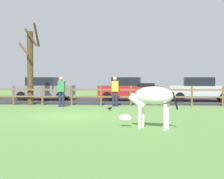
% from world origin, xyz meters
% --- Properties ---
extents(ground_plane, '(60.00, 60.00, 0.00)m').
position_xyz_m(ground_plane, '(0.00, 0.00, 0.00)').
color(ground_plane, '#5B8C42').
extents(parking_asphalt, '(28.00, 7.40, 0.05)m').
position_xyz_m(parking_asphalt, '(0.00, 9.30, 0.03)').
color(parking_asphalt, '#2D2D33').
rests_on(parking_asphalt, ground_plane).
extents(paddock_fence, '(22.03, 0.11, 1.14)m').
position_xyz_m(paddock_fence, '(-0.04, 5.00, 0.65)').
color(paddock_fence, brown).
rests_on(paddock_fence, ground_plane).
extents(bare_tree, '(1.17, 1.11, 4.71)m').
position_xyz_m(bare_tree, '(-3.33, 5.24, 2.28)').
color(bare_tree, '#513A23').
rests_on(bare_tree, ground_plane).
extents(zebra, '(1.87, 0.91, 1.41)m').
position_xyz_m(zebra, '(3.17, -3.09, 0.93)').
color(zebra, white).
rests_on(zebra, ground_plane).
extents(crow_on_grass, '(0.22, 0.10, 0.20)m').
position_xyz_m(crow_on_grass, '(1.51, 2.13, 0.13)').
color(crow_on_grass, black).
rests_on(crow_on_grass, ground_plane).
extents(parked_car_grey, '(4.03, 1.95, 1.56)m').
position_xyz_m(parked_car_grey, '(-3.55, 8.87, 0.84)').
color(parked_car_grey, slate).
rests_on(parked_car_grey, parking_asphalt).
extents(parked_car_red, '(4.13, 2.15, 1.56)m').
position_xyz_m(parked_car_red, '(2.29, 8.67, 0.84)').
color(parked_car_red, red).
rests_on(parked_car_red, parking_asphalt).
extents(parked_car_silver, '(4.16, 2.22, 1.56)m').
position_xyz_m(parked_car_silver, '(6.98, 8.32, 0.84)').
color(parked_car_silver, '#B7BABF').
rests_on(parked_car_silver, parking_asphalt).
extents(visitor_left_of_tree, '(0.38, 0.26, 1.64)m').
position_xyz_m(visitor_left_of_tree, '(-1.26, 4.10, 0.91)').
color(visitor_left_of_tree, '#232847').
rests_on(visitor_left_of_tree, ground_plane).
extents(visitor_right_of_tree, '(0.40, 0.30, 1.64)m').
position_xyz_m(visitor_right_of_tree, '(1.61, 4.56, 0.91)').
color(visitor_right_of_tree, '#232847').
rests_on(visitor_right_of_tree, ground_plane).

